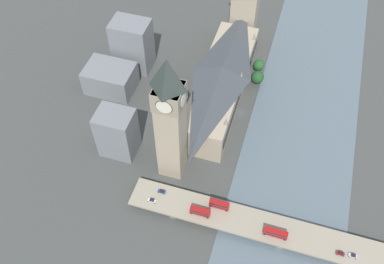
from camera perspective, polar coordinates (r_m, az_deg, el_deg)
name	(u,v)px	position (r m, az deg, el deg)	size (l,w,h in m)	color
ground_plane	(242,113)	(259.84, 6.62, 2.56)	(600.00, 600.00, 0.00)	#424442
river_water	(302,126)	(259.38, 14.50, 0.72)	(61.21, 360.00, 0.30)	slate
parliament_hall	(221,83)	(257.48, 3.92, 6.50)	(25.41, 94.67, 25.90)	tan
clock_tower	(170,118)	(200.47, -2.93, 1.91)	(13.66, 13.66, 79.07)	tan
victoria_tower	(245,5)	(293.21, 7.13, 16.40)	(16.43, 16.43, 58.34)	tan
road_bridge	(283,232)	(215.75, 12.05, -12.93)	(154.43, 15.95, 5.09)	gray
double_decker_bus_lead	(276,233)	(210.83, 11.09, -13.06)	(11.49, 2.63, 4.83)	red
double_decker_bus_mid	(219,204)	(214.22, 3.65, -9.62)	(10.05, 2.56, 4.93)	red
double_decker_bus_rear	(200,211)	(212.13, 1.08, -10.55)	(10.13, 2.59, 4.75)	red
car_northbound_lead	(353,256)	(217.82, 20.66, -15.16)	(3.97, 1.89, 1.41)	silver
car_northbound_mid	(162,191)	(220.32, -4.04, -7.91)	(3.99, 1.80, 1.32)	navy
car_northbound_tail	(340,253)	(216.40, 19.17, -15.02)	(3.88, 1.86, 1.44)	maroon
car_southbound_lead	(152,200)	(218.15, -5.37, -9.06)	(4.30, 1.83, 1.37)	silver
city_block_west	(132,45)	(278.35, -7.95, 11.42)	(23.43, 16.98, 34.17)	slate
city_block_center	(117,133)	(233.13, -9.94, -0.12)	(19.48, 15.70, 29.49)	slate
city_block_east	(110,78)	(271.06, -10.82, 7.02)	(29.43, 21.56, 16.48)	slate
tree_embankment_near	(259,65)	(281.22, 8.88, 8.81)	(7.02, 7.02, 9.76)	brown
tree_embankment_mid	(257,77)	(273.32, 8.72, 7.25)	(8.00, 8.00, 10.14)	brown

